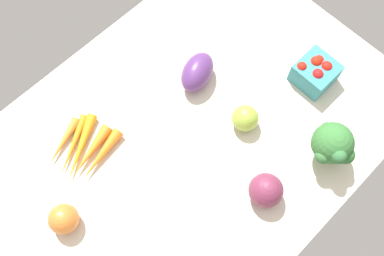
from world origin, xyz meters
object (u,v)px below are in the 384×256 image
object	(u,v)px
carrot_bunch	(84,149)
red_onion_center	(266,190)
heirloom_tomato_orange	(64,219)
eggplant	(197,72)
berry_basket	(315,72)
heirloom_tomato_green	(245,118)
broccoli_head	(333,145)

from	to	relation	value
carrot_bunch	red_onion_center	distance (cm)	44.46
heirloom_tomato_orange	eggplant	size ratio (longest dim) A/B	0.60
carrot_bunch	red_onion_center	world-z (taller)	red_onion_center
red_onion_center	berry_basket	xyz separation A→B (cm)	(-32.12, -11.70, -0.41)
carrot_bunch	eggplant	distance (cm)	34.09
heirloom_tomato_green	heirloom_tomato_orange	bearing A→B (deg)	-14.17
broccoli_head	berry_basket	world-z (taller)	broccoli_head
broccoli_head	berry_basket	bearing A→B (deg)	-132.41
red_onion_center	eggplant	size ratio (longest dim) A/B	0.70
broccoli_head	red_onion_center	size ratio (longest dim) A/B	1.54
eggplant	berry_basket	xyz separation A→B (cm)	(-21.41, 21.15, -0.03)
broccoli_head	eggplant	distance (cm)	37.57
broccoli_head	eggplant	bearing A→B (deg)	-78.88
heirloom_tomato_orange	red_onion_center	xyz separation A→B (cm)	(-36.87, 27.49, 0.56)
heirloom_tomato_orange	red_onion_center	world-z (taller)	red_onion_center
broccoli_head	heirloom_tomato_orange	world-z (taller)	broccoli_head
broccoli_head	red_onion_center	bearing A→B (deg)	-12.13
red_onion_center	berry_basket	size ratio (longest dim) A/B	0.85
broccoli_head	red_onion_center	xyz separation A→B (cm)	(17.92, -3.85, -3.26)
red_onion_center	heirloom_tomato_green	bearing A→B (deg)	-122.80
carrot_bunch	heirloom_tomato_green	world-z (taller)	heirloom_tomato_green
heirloom_tomato_green	red_onion_center	bearing A→B (deg)	57.20
red_onion_center	eggplant	xyz separation A→B (cm)	(-10.71, -32.84, -0.38)
carrot_bunch	eggplant	world-z (taller)	eggplant
heirloom_tomato_orange	heirloom_tomato_green	xyz separation A→B (cm)	(-46.95, 11.85, -0.13)
eggplant	heirloom_tomato_green	bearing A→B (deg)	68.69
broccoli_head	berry_basket	xyz separation A→B (cm)	(-14.20, -15.55, -3.67)
heirloom_tomato_green	berry_basket	bearing A→B (deg)	169.86
heirloom_tomato_green	berry_basket	size ratio (longest dim) A/B	0.70
berry_basket	heirloom_tomato_green	bearing A→B (deg)	-10.14
carrot_bunch	berry_basket	size ratio (longest dim) A/B	1.92
heirloom_tomato_orange	heirloom_tomato_green	distance (cm)	48.42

